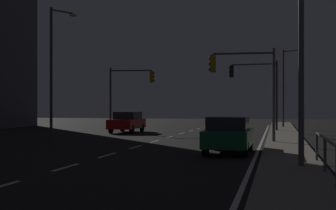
# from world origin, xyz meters

# --- Properties ---
(ground_plane) EXTENTS (112.00, 112.00, 0.00)m
(ground_plane) POSITION_xyz_m (0.00, 17.50, 0.00)
(ground_plane) COLOR black
(ground_plane) RESTS_ON ground
(sidewalk_right) EXTENTS (2.08, 77.00, 0.14)m
(sidewalk_right) POSITION_xyz_m (7.22, 17.50, 0.07)
(sidewalk_right) COLOR gray
(sidewalk_right) RESTS_ON ground
(lane_markings_center) EXTENTS (0.14, 50.00, 0.01)m
(lane_markings_center) POSITION_xyz_m (0.00, 21.00, 0.01)
(lane_markings_center) COLOR silver
(lane_markings_center) RESTS_ON ground
(lane_edge_line) EXTENTS (0.14, 53.00, 0.01)m
(lane_edge_line) POSITION_xyz_m (5.93, 22.50, 0.01)
(lane_edge_line) COLOR silver
(lane_edge_line) RESTS_ON ground
(car) EXTENTS (1.86, 4.42, 1.57)m
(car) POSITION_xyz_m (4.76, 18.97, 0.82)
(car) COLOR #14592D
(car) RESTS_ON ground
(car_oncoming) EXTENTS (1.86, 4.42, 1.57)m
(car_oncoming) POSITION_xyz_m (-4.37, 33.66, 0.82)
(car_oncoming) COLOR #B71414
(car_oncoming) RESTS_ON ground
(traffic_light_far_center) EXTENTS (3.82, 0.54, 5.39)m
(traffic_light_far_center) POSITION_xyz_m (5.12, 36.87, 3.93)
(traffic_light_far_center) COLOR #2D3033
(traffic_light_far_center) RESTS_ON sidewalk_right
(traffic_light_far_right) EXTENTS (3.73, 0.69, 5.18)m
(traffic_light_far_right) POSITION_xyz_m (-5.06, 36.63, 3.64)
(traffic_light_far_right) COLOR #2D3033
(traffic_light_far_right) RESTS_ON ground
(traffic_light_near_left) EXTENTS (3.54, 0.38, 4.94)m
(traffic_light_near_left) POSITION_xyz_m (5.05, 24.47, 3.61)
(traffic_light_near_left) COLOR #4C4C51
(traffic_light_near_left) RESTS_ON sidewalk_right
(street_lamp_corner) EXTENTS (2.16, 1.12, 6.82)m
(street_lamp_corner) POSITION_xyz_m (7.14, 13.77, 4.30)
(street_lamp_corner) COLOR #4C4C51
(street_lamp_corner) RESTS_ON sidewalk_right
(street_lamp_far_end) EXTENTS (1.86, 1.49, 6.88)m
(street_lamp_far_end) POSITION_xyz_m (7.61, 42.80, 4.33)
(street_lamp_far_end) COLOR #4C4C51
(street_lamp_far_end) RESTS_ON sidewalk_right
(street_lamp_across_street) EXTENTS (1.21, 1.73, 8.21)m
(street_lamp_across_street) POSITION_xyz_m (-6.93, 26.64, 4.87)
(street_lamp_across_street) COLOR #38383D
(street_lamp_across_street) RESTS_ON ground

